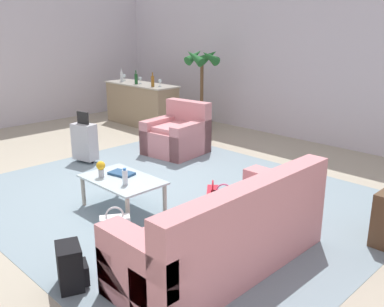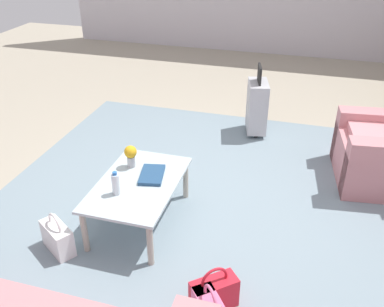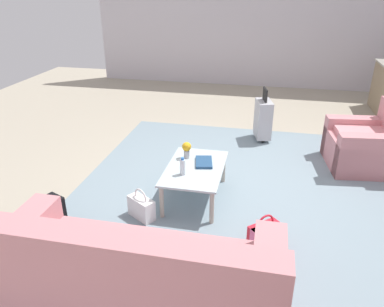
% 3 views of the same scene
% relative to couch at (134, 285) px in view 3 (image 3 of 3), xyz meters
% --- Properties ---
extents(ground_plane, '(12.00, 12.00, 0.00)m').
position_rel_couch_xyz_m(ground_plane, '(-2.19, 0.60, -0.32)').
color(ground_plane, '#A89E89').
extents(wall_left, '(0.12, 8.00, 3.10)m').
position_rel_couch_xyz_m(wall_left, '(-7.25, 0.60, 1.23)').
color(wall_left, silver).
rests_on(wall_left, ground).
extents(area_rug, '(5.20, 4.40, 0.01)m').
position_rel_couch_xyz_m(area_rug, '(-1.59, 0.80, -0.31)').
color(area_rug, gray).
rests_on(area_rug, ground).
extents(couch, '(0.88, 2.18, 0.93)m').
position_rel_couch_xyz_m(couch, '(0.00, 0.00, 0.00)').
color(couch, '#C67F84').
rests_on(couch, ground).
extents(armchair, '(1.00, 1.02, 0.90)m').
position_rel_couch_xyz_m(armchair, '(-3.10, 2.27, -0.02)').
color(armchair, '#C67F84').
rests_on(armchair, ground).
extents(coffee_table, '(1.03, 0.65, 0.41)m').
position_rel_couch_xyz_m(coffee_table, '(-1.79, 0.10, 0.04)').
color(coffee_table, silver).
rests_on(coffee_table, ground).
extents(water_bottle, '(0.06, 0.06, 0.20)m').
position_rel_couch_xyz_m(water_bottle, '(-1.59, -0.00, 0.19)').
color(water_bottle, silver).
rests_on(water_bottle, coffee_table).
extents(coffee_table_book, '(0.34, 0.25, 0.03)m').
position_rel_couch_xyz_m(coffee_table_book, '(-1.91, 0.18, 0.11)').
color(coffee_table_book, navy).
rests_on(coffee_table_book, coffee_table).
extents(flower_vase, '(0.11, 0.11, 0.21)m').
position_rel_couch_xyz_m(flower_vase, '(-2.01, -0.05, 0.22)').
color(flower_vase, '#B2B7BC').
rests_on(flower_vase, coffee_table).
extents(suitcase_silver, '(0.44, 0.31, 0.85)m').
position_rel_couch_xyz_m(suitcase_silver, '(-3.79, 0.80, 0.04)').
color(suitcase_silver, '#B7B7BC').
rests_on(suitcase_silver, ground).
extents(handbag_red, '(0.32, 0.33, 0.36)m').
position_rel_couch_xyz_m(handbag_red, '(-1.06, 0.94, -0.19)').
color(handbag_red, red).
rests_on(handbag_red, ground).
extents(handbag_white, '(0.29, 0.34, 0.36)m').
position_rel_couch_xyz_m(handbag_white, '(-1.27, -0.39, -0.19)').
color(handbag_white, white).
rests_on(handbag_white, ground).
extents(handbag_pink, '(0.34, 0.31, 0.36)m').
position_rel_couch_xyz_m(handbag_pink, '(-0.89, 0.95, -0.19)').
color(handbag_pink, pink).
rests_on(handbag_pink, ground).
extents(backpack_black, '(0.35, 0.33, 0.40)m').
position_rel_couch_xyz_m(backpack_black, '(-0.79, -1.19, -0.12)').
color(backpack_black, black).
rests_on(backpack_black, ground).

